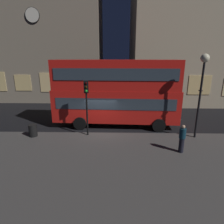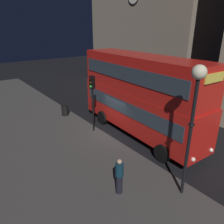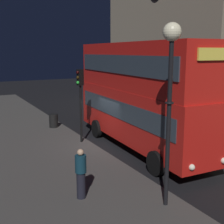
# 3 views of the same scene
# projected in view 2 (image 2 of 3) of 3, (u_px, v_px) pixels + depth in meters

# --- Properties ---
(ground_plane) EXTENTS (80.00, 80.00, 0.00)m
(ground_plane) POSITION_uv_depth(u_px,v_px,m) (113.00, 132.00, 15.84)
(ground_plane) COLOR black
(sidewalk_slab) EXTENTS (44.00, 9.01, 0.12)m
(sidewalk_slab) POSITION_uv_depth(u_px,v_px,m) (44.00, 155.00, 12.89)
(sidewalk_slab) COLOR #423F3D
(sidewalk_slab) RESTS_ON ground
(building_with_clock) EXTENTS (15.95, 7.25, 16.43)m
(building_with_clock) POSITION_uv_depth(u_px,v_px,m) (152.00, 18.00, 26.52)
(building_with_clock) COLOR gray
(building_with_clock) RESTS_ON ground
(double_decker_bus) EXTENTS (10.47, 3.10, 5.49)m
(double_decker_bus) POSITION_uv_depth(u_px,v_px,m) (140.00, 92.00, 14.57)
(double_decker_bus) COLOR red
(double_decker_bus) RESTS_ON ground
(traffic_light_near_kerb) EXTENTS (0.37, 0.39, 4.01)m
(traffic_light_near_kerb) POSITION_uv_depth(u_px,v_px,m) (92.00, 92.00, 14.72)
(traffic_light_near_kerb) COLOR black
(traffic_light_near_kerb) RESTS_ON sidewalk_slab
(street_lamp) EXTENTS (0.56, 0.56, 5.78)m
(street_lamp) POSITION_uv_depth(u_px,v_px,m) (195.00, 100.00, 8.26)
(street_lamp) COLOR black
(street_lamp) RESTS_ON sidewalk_slab
(pedestrian) EXTENTS (0.38, 0.38, 1.75)m
(pedestrian) POSITION_uv_depth(u_px,v_px,m) (119.00, 176.00, 9.57)
(pedestrian) COLOR black
(pedestrian) RESTS_ON sidewalk_slab
(litter_bin) EXTENTS (0.58, 0.58, 0.89)m
(litter_bin) POSITION_uv_depth(u_px,v_px,m) (65.00, 110.00, 18.35)
(litter_bin) COLOR black
(litter_bin) RESTS_ON sidewalk_slab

